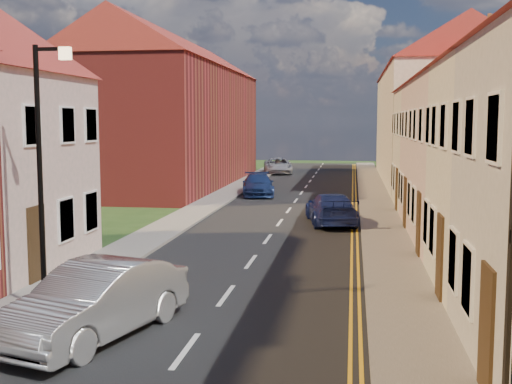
{
  "coord_description": "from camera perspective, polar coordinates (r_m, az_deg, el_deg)",
  "views": [
    {
      "loc": [
        3.14,
        6.37,
        4.41
      ],
      "look_at": [
        -0.06,
        27.47,
        2.08
      ],
      "focal_mm": 45.0,
      "sensor_mm": 36.0,
      "label": 1
    }
  ],
  "objects": [
    {
      "name": "road",
      "position": [
        24.24,
        1.03,
        -4.22
      ],
      "size": [
        7.0,
        90.0,
        0.02
      ],
      "primitive_type": "cube",
      "color": "black",
      "rests_on": "ground"
    },
    {
      "name": "pavement_left",
      "position": [
        25.18,
        -8.96,
        -3.78
      ],
      "size": [
        1.8,
        90.0,
        0.12
      ],
      "primitive_type": "cube",
      "color": "gray",
      "rests_on": "ground"
    },
    {
      "name": "pavement_right",
      "position": [
        24.06,
        11.51,
        -4.3
      ],
      "size": [
        1.8,
        90.0,
        0.12
      ],
      "primitive_type": "cube",
      "color": "gray",
      "rests_on": "ground"
    },
    {
      "name": "cottage_r_white_far",
      "position": [
        28.59,
        21.18,
        5.97
      ],
      "size": [
        8.3,
        5.2,
        9.0
      ],
      "color": "tan",
      "rests_on": "ground"
    },
    {
      "name": "cottage_r_cream_far",
      "position": [
        33.89,
        19.2,
        6.01
      ],
      "size": [
        8.3,
        6.0,
        9.0
      ],
      "color": "beige",
      "rests_on": "ground"
    },
    {
      "name": "block_right_far",
      "position": [
        49.02,
        15.96,
        7.04
      ],
      "size": [
        8.3,
        24.2,
        10.5
      ],
      "color": "beige",
      "rests_on": "ground"
    },
    {
      "name": "block_left_far",
      "position": [
        45.37,
        -7.35,
        7.31
      ],
      "size": [
        8.3,
        24.2,
        10.5
      ],
      "color": "maroon",
      "rests_on": "ground"
    },
    {
      "name": "lamppost",
      "position": [
        15.32,
        -18.4,
        2.66
      ],
      "size": [
        0.88,
        0.15,
        6.0
      ],
      "color": "black",
      "rests_on": "pavement_left"
    },
    {
      "name": "car_mid",
      "position": [
        13.68,
        -14.0,
        -9.39
      ],
      "size": [
        2.85,
        4.94,
        1.54
      ],
      "primitive_type": "imported",
      "rotation": [
        0.0,
        0.0,
        -0.28
      ],
      "color": "#93949A",
      "rests_on": "ground"
    },
    {
      "name": "car_far",
      "position": [
        38.45,
        0.17,
        0.64
      ],
      "size": [
        2.59,
        4.77,
        1.31
      ],
      "primitive_type": "imported",
      "rotation": [
        0.0,
        0.0,
        0.17
      ],
      "color": "navy",
      "rests_on": "ground"
    },
    {
      "name": "car_distant",
      "position": [
        54.76,
        1.95,
        2.34
      ],
      "size": [
        3.07,
        5.23,
        1.37
      ],
      "primitive_type": "imported",
      "rotation": [
        0.0,
        0.0,
        0.17
      ],
      "color": "#B8BAC0",
      "rests_on": "ground"
    },
    {
      "name": "car_far_b",
      "position": [
        27.89,
        6.7,
        -1.49
      ],
      "size": [
        2.66,
        4.91,
        1.35
      ],
      "primitive_type": "imported",
      "rotation": [
        0.0,
        0.0,
        3.31
      ],
      "color": "navy",
      "rests_on": "ground"
    }
  ]
}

